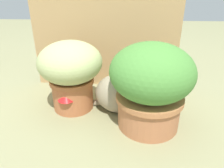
# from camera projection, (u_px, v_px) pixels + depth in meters

# --- Properties ---
(ground_plane) EXTENTS (6.00, 6.00, 0.00)m
(ground_plane) POSITION_uv_depth(u_px,v_px,m) (87.00, 125.00, 1.09)
(ground_plane) COLOR gray
(cardboard_backdrop) EXTENTS (0.94, 0.03, 0.75)m
(cardboard_backdrop) POSITION_uv_depth(u_px,v_px,m) (106.00, 30.00, 1.36)
(cardboard_backdrop) COLOR tan
(cardboard_backdrop) RESTS_ON ground
(grass_planter) EXTENTS (0.34, 0.34, 0.38)m
(grass_planter) POSITION_uv_depth(u_px,v_px,m) (71.00, 71.00, 1.15)
(grass_planter) COLOR #B4663E
(grass_planter) RESTS_ON ground
(leafy_planter) EXTENTS (0.39, 0.39, 0.42)m
(leafy_planter) POSITION_uv_depth(u_px,v_px,m) (151.00, 84.00, 1.00)
(leafy_planter) COLOR #B56E47
(leafy_planter) RESTS_ON ground
(cat) EXTENTS (0.38, 0.19, 0.32)m
(cat) POSITION_uv_depth(u_px,v_px,m) (123.00, 92.00, 1.15)
(cat) COLOR gray
(cat) RESTS_ON ground
(mushroom_ornament_red) EXTENTS (0.09, 0.09, 0.15)m
(mushroom_ornament_red) POSITION_uv_depth(u_px,v_px,m) (66.00, 98.00, 1.12)
(mushroom_ornament_red) COLOR silver
(mushroom_ornament_red) RESTS_ON ground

